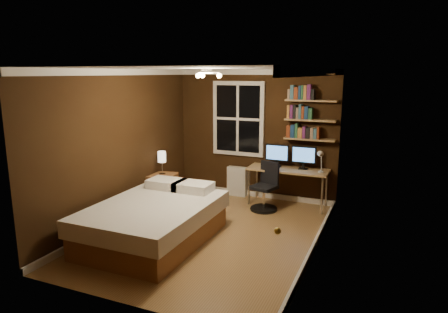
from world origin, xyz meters
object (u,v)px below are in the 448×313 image
at_px(monitor_right, 304,158).
at_px(office_chair, 265,193).
at_px(desk, 288,172).
at_px(desk_lamp, 321,161).
at_px(bed, 155,221).
at_px(bedside_lamp, 162,163).
at_px(nightstand, 163,190).
at_px(monitor_left, 277,156).
at_px(radiator, 237,181).

height_order(monitor_right, office_chair, monitor_right).
height_order(desk, desk_lamp, desk_lamp).
relative_size(bed, bedside_lamp, 4.87).
relative_size(nightstand, office_chair, 0.68).
height_order(monitor_left, office_chair, monitor_left).
bearing_deg(desk, desk_lamp, -12.48).
xyz_separation_m(bed, monitor_left, (1.16, 2.43, 0.61)).
bearing_deg(bedside_lamp, monitor_right, 22.00).
bearing_deg(radiator, office_chair, -37.67).
relative_size(nightstand, bedside_lamp, 1.36).
bearing_deg(monitor_left, bed, -115.54).
relative_size(nightstand, desk, 0.40).
distance_m(radiator, office_chair, 0.98).
distance_m(nightstand, bedside_lamp, 0.51).
bearing_deg(bed, desk, 59.53).
distance_m(monitor_right, desk_lamp, 0.40).
height_order(nightstand, radiator, radiator).
xyz_separation_m(bedside_lamp, desk, (2.15, 0.90, -0.17)).
bearing_deg(desk, monitor_right, 15.59).
relative_size(bed, radiator, 3.58).
bearing_deg(monitor_right, desk_lamp, -31.27).
bearing_deg(bedside_lamp, nightstand, -90.00).
relative_size(bedside_lamp, office_chair, 0.50).
xyz_separation_m(desk_lamp, office_chair, (-0.91, -0.28, -0.60)).
bearing_deg(office_chair, desk, 70.44).
bearing_deg(monitor_right, office_chair, -139.49).
xyz_separation_m(nightstand, bedside_lamp, (0.00, 0.00, 0.51)).
distance_m(desk, monitor_right, 0.39).
height_order(radiator, office_chair, office_chair).
xyz_separation_m(radiator, desk_lamp, (1.69, -0.32, 0.63)).
distance_m(desk, monitor_left, 0.37).
xyz_separation_m(bed, desk, (1.40, 2.35, 0.33)).
height_order(radiator, monitor_right, monitor_right).
height_order(monitor_right, desk_lamp, desk_lamp).
relative_size(radiator, desk, 0.40).
height_order(nightstand, office_chair, office_chair).
bearing_deg(desk, bed, -120.69).
height_order(bed, monitor_right, monitor_right).
bearing_deg(desk_lamp, nightstand, -164.45).
bearing_deg(bedside_lamp, radiator, 45.52).
xyz_separation_m(desk, monitor_right, (0.26, 0.07, 0.28)).
bearing_deg(radiator, nightstand, -134.48).
bearing_deg(nightstand, bedside_lamp, 78.50).
height_order(bed, radiator, bed).
bearing_deg(office_chair, monitor_left, 99.08).
bearing_deg(office_chair, nightstand, -148.30).
height_order(nightstand, monitor_left, monitor_left).
bearing_deg(bed, office_chair, 60.83).
distance_m(monitor_left, office_chair, 0.77).
xyz_separation_m(bedside_lamp, monitor_right, (2.41, 0.97, 0.11)).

